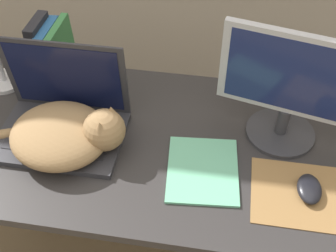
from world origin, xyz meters
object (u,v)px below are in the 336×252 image
at_px(external_monitor, 292,88).
at_px(computer_mouse, 309,189).
at_px(notepad, 203,170).
at_px(laptop, 62,118).
at_px(cat, 67,134).
at_px(book_row, 53,55).

distance_m(external_monitor, computer_mouse, 0.27).
bearing_deg(computer_mouse, external_monitor, 108.09).
xyz_separation_m(external_monitor, computer_mouse, (0.07, -0.21, -0.16)).
bearing_deg(notepad, computer_mouse, -6.11).
xyz_separation_m(laptop, notepad, (0.42, -0.09, -0.05)).
relative_size(cat, computer_mouse, 4.32).
bearing_deg(external_monitor, computer_mouse, -71.91).
bearing_deg(notepad, book_row, 149.77).
height_order(laptop, notepad, laptop).
distance_m(external_monitor, notepad, 0.33).
distance_m(book_row, notepad, 0.61).
bearing_deg(laptop, external_monitor, 7.91).
bearing_deg(book_row, computer_mouse, -22.59).
distance_m(laptop, computer_mouse, 0.71).
xyz_separation_m(laptop, book_row, (-0.10, 0.21, 0.06)).
height_order(laptop, computer_mouse, laptop).
bearing_deg(external_monitor, cat, -165.83).
height_order(external_monitor, notepad, external_monitor).
xyz_separation_m(laptop, external_monitor, (0.63, 0.09, 0.13)).
relative_size(external_monitor, computer_mouse, 4.07).
bearing_deg(book_row, notepad, -30.23).
bearing_deg(laptop, book_row, 113.96).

